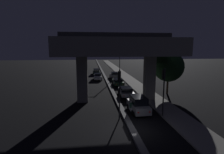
{
  "coord_description": "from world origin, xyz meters",
  "views": [
    {
      "loc": [
        -3.53,
        -14.42,
        7.22
      ],
      "look_at": [
        0.74,
        20.44,
        1.47
      ],
      "focal_mm": 28.0,
      "sensor_mm": 36.0,
      "label": 1
    }
  ],
  "objects_px": {
    "traffic_light_left_of_median": "(119,86)",
    "car_white_lead_oncoming": "(98,76)",
    "car_silver_fourth": "(114,75)",
    "car_dark_green_second_oncoming": "(96,71)",
    "car_silver_lead": "(138,104)",
    "pedestrian_on_sidewalk": "(153,89)",
    "car_silver_second": "(126,91)",
    "motorcycle_white_filtering_near": "(131,108)",
    "traffic_light_right_of_median": "(164,84)",
    "street_lamp": "(118,58)",
    "car_dark_green_third": "(118,82)"
  },
  "relations": [
    {
      "from": "traffic_light_right_of_median",
      "to": "street_lamp",
      "type": "xyz_separation_m",
      "value": [
        -0.08,
        29.39,
        1.21
      ]
    },
    {
      "from": "car_silver_second",
      "to": "motorcycle_white_filtering_near",
      "type": "relative_size",
      "value": 2.53
    },
    {
      "from": "street_lamp",
      "to": "car_silver_second",
      "type": "relative_size",
      "value": 1.74
    },
    {
      "from": "car_dark_green_second_oncoming",
      "to": "motorcycle_white_filtering_near",
      "type": "xyz_separation_m",
      "value": [
        2.87,
        -30.65,
        -0.18
      ]
    },
    {
      "from": "car_white_lead_oncoming",
      "to": "motorcycle_white_filtering_near",
      "type": "xyz_separation_m",
      "value": [
        2.83,
        -21.97,
        -0.15
      ]
    },
    {
      "from": "traffic_light_left_of_median",
      "to": "street_lamp",
      "type": "height_order",
      "value": "street_lamp"
    },
    {
      "from": "traffic_light_left_of_median",
      "to": "street_lamp",
      "type": "bearing_deg",
      "value": 81.11
    },
    {
      "from": "car_silver_lead",
      "to": "car_silver_second",
      "type": "bearing_deg",
      "value": -1.45
    },
    {
      "from": "traffic_light_left_of_median",
      "to": "car_dark_green_third",
      "type": "bearing_deg",
      "value": 81.59
    },
    {
      "from": "traffic_light_right_of_median",
      "to": "car_dark_green_second_oncoming",
      "type": "distance_m",
      "value": 32.73
    },
    {
      "from": "traffic_light_left_of_median",
      "to": "car_dark_green_third",
      "type": "relative_size",
      "value": 1.1
    },
    {
      "from": "car_silver_second",
      "to": "car_dark_green_second_oncoming",
      "type": "bearing_deg",
      "value": 11.32
    },
    {
      "from": "traffic_light_left_of_median",
      "to": "street_lamp",
      "type": "relative_size",
      "value": 0.64
    },
    {
      "from": "traffic_light_left_of_median",
      "to": "car_silver_lead",
      "type": "bearing_deg",
      "value": 33.17
    },
    {
      "from": "traffic_light_left_of_median",
      "to": "traffic_light_right_of_median",
      "type": "relative_size",
      "value": 0.99
    },
    {
      "from": "car_silver_fourth",
      "to": "motorcycle_white_filtering_near",
      "type": "height_order",
      "value": "car_silver_fourth"
    },
    {
      "from": "traffic_light_left_of_median",
      "to": "street_lamp",
      "type": "distance_m",
      "value": 29.78
    },
    {
      "from": "street_lamp",
      "to": "car_silver_fourth",
      "type": "relative_size",
      "value": 1.88
    },
    {
      "from": "car_silver_second",
      "to": "car_white_lead_oncoming",
      "type": "height_order",
      "value": "car_white_lead_oncoming"
    },
    {
      "from": "car_silver_lead",
      "to": "car_silver_second",
      "type": "xyz_separation_m",
      "value": [
        -0.02,
        6.95,
        -0.2
      ]
    },
    {
      "from": "car_silver_lead",
      "to": "car_white_lead_oncoming",
      "type": "xyz_separation_m",
      "value": [
        -3.73,
        21.75,
        -0.18
      ]
    },
    {
      "from": "car_dark_green_third",
      "to": "car_dark_green_second_oncoming",
      "type": "distance_m",
      "value": 15.83
    },
    {
      "from": "car_silver_lead",
      "to": "pedestrian_on_sidewalk",
      "type": "height_order",
      "value": "pedestrian_on_sidewalk"
    },
    {
      "from": "traffic_light_right_of_median",
      "to": "car_silver_second",
      "type": "bearing_deg",
      "value": 104.56
    },
    {
      "from": "traffic_light_left_of_median",
      "to": "car_white_lead_oncoming",
      "type": "height_order",
      "value": "traffic_light_left_of_median"
    },
    {
      "from": "traffic_light_right_of_median",
      "to": "car_white_lead_oncoming",
      "type": "height_order",
      "value": "traffic_light_right_of_median"
    },
    {
      "from": "car_silver_lead",
      "to": "car_dark_green_second_oncoming",
      "type": "xyz_separation_m",
      "value": [
        -3.78,
        30.44,
        -0.14
      ]
    },
    {
      "from": "car_silver_fourth",
      "to": "traffic_light_left_of_median",
      "type": "bearing_deg",
      "value": 172.14
    },
    {
      "from": "car_silver_second",
      "to": "car_dark_green_second_oncoming",
      "type": "distance_m",
      "value": 23.79
    },
    {
      "from": "car_silver_fourth",
      "to": "car_silver_second",
      "type": "bearing_deg",
      "value": 177.35
    },
    {
      "from": "car_dark_green_third",
      "to": "pedestrian_on_sidewalk",
      "type": "height_order",
      "value": "pedestrian_on_sidewalk"
    },
    {
      "from": "traffic_light_left_of_median",
      "to": "car_silver_second",
      "type": "xyz_separation_m",
      "value": [
        2.45,
        8.57,
        -2.78
      ]
    },
    {
      "from": "street_lamp",
      "to": "car_white_lead_oncoming",
      "type": "bearing_deg",
      "value": -134.2
    },
    {
      "from": "traffic_light_right_of_median",
      "to": "motorcycle_white_filtering_near",
      "type": "bearing_deg",
      "value": 155.66
    },
    {
      "from": "traffic_light_left_of_median",
      "to": "car_silver_lead",
      "type": "height_order",
      "value": "traffic_light_left_of_median"
    },
    {
      "from": "traffic_light_right_of_median",
      "to": "pedestrian_on_sidewalk",
      "type": "relative_size",
      "value": 2.96
    },
    {
      "from": "car_silver_fourth",
      "to": "motorcycle_white_filtering_near",
      "type": "relative_size",
      "value": 2.34
    },
    {
      "from": "car_silver_fourth",
      "to": "pedestrian_on_sidewalk",
      "type": "distance_m",
      "value": 16.61
    },
    {
      "from": "motorcycle_white_filtering_near",
      "to": "pedestrian_on_sidewalk",
      "type": "height_order",
      "value": "pedestrian_on_sidewalk"
    },
    {
      "from": "street_lamp",
      "to": "car_white_lead_oncoming",
      "type": "relative_size",
      "value": 1.82
    },
    {
      "from": "car_silver_second",
      "to": "traffic_light_left_of_median",
      "type": "bearing_deg",
      "value": 166.28
    },
    {
      "from": "car_silver_fourth",
      "to": "car_dark_green_second_oncoming",
      "type": "height_order",
      "value": "car_silver_fourth"
    },
    {
      "from": "car_dark_green_second_oncoming",
      "to": "car_silver_second",
      "type": "bearing_deg",
      "value": 8.8
    },
    {
      "from": "car_silver_fourth",
      "to": "car_silver_lead",
      "type": "bearing_deg",
      "value": 177.81
    },
    {
      "from": "car_silver_second",
      "to": "motorcycle_white_filtering_near",
      "type": "xyz_separation_m",
      "value": [
        -0.88,
        -7.16,
        -0.13
      ]
    },
    {
      "from": "car_silver_lead",
      "to": "pedestrian_on_sidewalk",
      "type": "distance_m",
      "value": 8.02
    },
    {
      "from": "pedestrian_on_sidewalk",
      "to": "car_dark_green_third",
      "type": "bearing_deg",
      "value": 116.98
    },
    {
      "from": "car_silver_lead",
      "to": "car_silver_second",
      "type": "height_order",
      "value": "car_silver_lead"
    },
    {
      "from": "traffic_light_right_of_median",
      "to": "car_white_lead_oncoming",
      "type": "relative_size",
      "value": 1.18
    },
    {
      "from": "street_lamp",
      "to": "traffic_light_left_of_median",
      "type": "bearing_deg",
      "value": -98.89
    }
  ]
}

